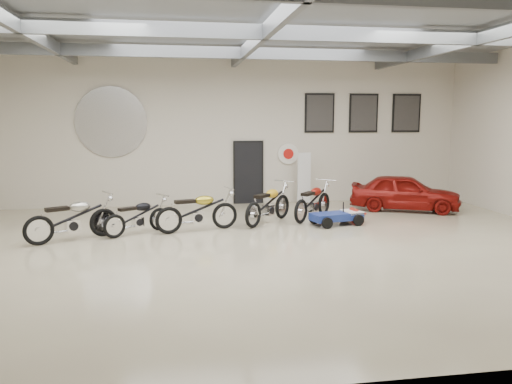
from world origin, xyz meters
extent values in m
cube|color=#BBB08F|center=(0.00, 0.00, 0.00)|extent=(16.00, 12.00, 0.01)
cube|color=slate|center=(0.00, 0.00, 5.00)|extent=(16.00, 12.00, 0.01)
cube|color=beige|center=(0.00, 6.00, 2.50)|extent=(16.00, 0.02, 5.00)
cube|color=black|center=(0.50, 5.95, 1.05)|extent=(0.92, 0.08, 2.10)
imported|color=maroon|center=(5.24, 3.85, 0.58)|extent=(2.65, 3.66, 1.16)
camera|label=1|loc=(-1.96, -10.93, 2.92)|focal=35.00mm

